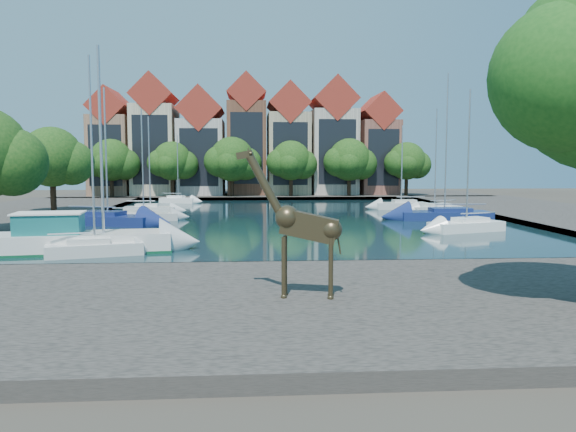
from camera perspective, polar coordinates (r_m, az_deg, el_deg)
name	(u,v)px	position (r m, az deg, el deg)	size (l,w,h in m)	color
ground	(328,271)	(26.54, 4.12, -5.57)	(160.00, 160.00, 0.00)	#38332B
water_basin	(291,219)	(50.18, 0.28, -0.28)	(38.00, 50.00, 0.08)	black
near_quay	(357,303)	(19.75, 7.02, -8.72)	(50.00, 14.00, 0.50)	#4A4540
far_quay	(275,195)	(82.02, -1.38, 2.11)	(60.00, 16.00, 0.50)	#4A4540
left_quay	(2,218)	(54.37, -27.02, -0.22)	(14.00, 52.00, 0.50)	#4A4540
right_quay	(560,215)	(57.67, 25.89, 0.13)	(14.00, 52.00, 0.50)	#4A4540
townhouse_west_end	(113,146)	(84.06, -17.37, 6.79)	(5.44, 9.18, 14.93)	#966C52
townhouse_west_mid	(155,140)	(82.91, -13.31, 7.52)	(5.94, 9.18, 16.79)	beige
townhouse_west_inner	(201,146)	(82.09, -8.79, 7.00)	(6.43, 9.18, 15.15)	beige
townhouse_center	(247,139)	(81.84, -4.21, 7.77)	(5.44, 9.18, 16.93)	brown
townhouse_east_inner	(288,144)	(82.02, 0.02, 7.34)	(5.94, 9.18, 15.79)	tan
townhouse_east_mid	(333,141)	(82.74, 4.55, 7.56)	(6.43, 9.18, 16.65)	beige
townhouse_east_end	(376,148)	(83.91, 8.97, 6.80)	(5.44, 9.18, 14.43)	brown
far_tree_far_west	(112,161)	(78.43, -17.46, 5.31)	(7.28, 5.60, 7.68)	#332114
far_tree_west	(173,162)	(76.97, -11.64, 5.37)	(6.76, 5.20, 7.36)	#332114
far_tree_mid_west	(233,161)	(76.32, -5.64, 5.62)	(7.80, 6.00, 8.00)	#332114
far_tree_mid_east	(292,162)	(76.50, 0.38, 5.52)	(7.02, 5.40, 7.52)	#332114
far_tree_east	(350,161)	(77.52, 6.32, 5.57)	(7.54, 5.80, 7.84)	#332114
far_tree_far_east	(407,162)	(79.33, 12.03, 5.36)	(6.76, 5.20, 7.36)	#332114
side_tree_left_far	(53,159)	(56.78, -22.77, 5.36)	(7.28, 5.60, 7.88)	#332114
giraffe_statue	(301,225)	(18.95, 1.33, -0.97)	(3.50, 0.91, 5.00)	#3E331F
motorsailer	(76,237)	(33.39, -20.71, -1.97)	(9.96, 4.06, 11.36)	silver
sailboat_left_a	(95,245)	(31.94, -19.02, -2.83)	(5.27, 3.04, 10.58)	silver
sailboat_left_b	(108,218)	(47.11, -17.83, -0.16)	(8.08, 4.92, 10.85)	navy
sailboat_left_c	(144,215)	(49.53, -14.44, 0.08)	(5.78, 3.38, 9.48)	silver
sailboat_left_d	(150,208)	(56.93, -13.80, 0.81)	(4.99, 1.86, 9.42)	silver
sailboat_left_e	(178,199)	(70.48, -11.08, 1.72)	(4.77, 2.97, 8.34)	white
sailboat_right_a	(466,224)	(42.61, 17.67, -0.76)	(5.87, 3.59, 10.18)	white
sailboat_right_b	(445,213)	(50.95, 15.62, 0.28)	(7.91, 2.95, 12.63)	navy
sailboat_right_c	(435,207)	(57.71, 14.67, 0.85)	(5.63, 3.23, 10.23)	silver
sailboat_right_d	(401,204)	(61.34, 11.42, 1.21)	(5.60, 2.16, 8.89)	silver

